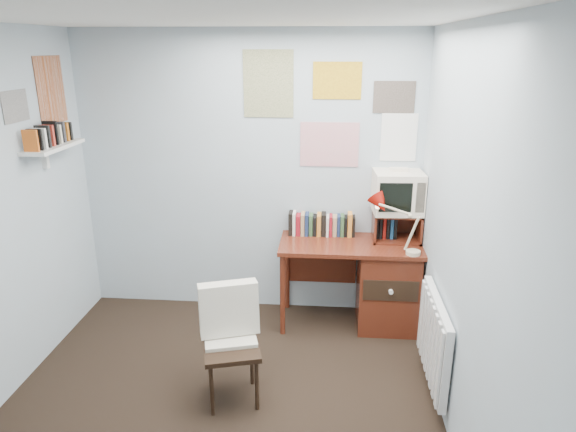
# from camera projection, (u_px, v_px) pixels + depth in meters

# --- Properties ---
(back_wall) EXTENTS (3.00, 0.02, 2.50)m
(back_wall) POSITION_uv_depth(u_px,v_px,m) (249.00, 177.00, 4.53)
(back_wall) COLOR #A2B0B9
(back_wall) RESTS_ON ground
(right_wall) EXTENTS (0.02, 3.50, 2.50)m
(right_wall) POSITION_uv_depth(u_px,v_px,m) (475.00, 261.00, 2.76)
(right_wall) COLOR #A2B0B9
(right_wall) RESTS_ON ground
(ceiling) EXTENTS (3.00, 3.50, 0.02)m
(ceiling) POSITION_uv_depth(u_px,v_px,m) (187.00, 13.00, 2.48)
(ceiling) COLOR white
(ceiling) RESTS_ON back_wall
(desk) EXTENTS (1.20, 0.55, 0.76)m
(desk) POSITION_uv_depth(u_px,v_px,m) (380.00, 282.00, 4.45)
(desk) COLOR maroon
(desk) RESTS_ON ground
(desk_chair) EXTENTS (0.49, 0.48, 0.79)m
(desk_chair) POSITION_uv_depth(u_px,v_px,m) (232.00, 349.00, 3.47)
(desk_chair) COLOR black
(desk_chair) RESTS_ON ground
(desk_lamp) EXTENTS (0.35, 0.32, 0.42)m
(desk_lamp) POSITION_uv_depth(u_px,v_px,m) (415.00, 230.00, 4.05)
(desk_lamp) COLOR #AD140B
(desk_lamp) RESTS_ON desk
(tv_riser) EXTENTS (0.40, 0.30, 0.25)m
(tv_riser) POSITION_uv_depth(u_px,v_px,m) (396.00, 226.00, 4.39)
(tv_riser) COLOR maroon
(tv_riser) RESTS_ON desk
(crt_tv) EXTENTS (0.42, 0.39, 0.38)m
(crt_tv) POSITION_uv_depth(u_px,v_px,m) (397.00, 190.00, 4.31)
(crt_tv) COLOR #F0E1C9
(crt_tv) RESTS_ON tv_riser
(book_row) EXTENTS (0.60, 0.14, 0.22)m
(book_row) POSITION_uv_depth(u_px,v_px,m) (323.00, 223.00, 4.51)
(book_row) COLOR maroon
(book_row) RESTS_ON desk
(radiator) EXTENTS (0.09, 0.80, 0.60)m
(radiator) POSITION_uv_depth(u_px,v_px,m) (434.00, 340.00, 3.54)
(radiator) COLOR white
(radiator) RESTS_ON right_wall
(wall_shelf) EXTENTS (0.20, 0.62, 0.24)m
(wall_shelf) POSITION_uv_depth(u_px,v_px,m) (53.00, 147.00, 3.91)
(wall_shelf) COLOR white
(wall_shelf) RESTS_ON left_wall
(posters_back) EXTENTS (1.20, 0.01, 0.90)m
(posters_back) POSITION_uv_depth(u_px,v_px,m) (330.00, 109.00, 4.28)
(posters_back) COLOR white
(posters_back) RESTS_ON back_wall
(posters_left) EXTENTS (0.01, 0.70, 0.60)m
(posters_left) POSITION_uv_depth(u_px,v_px,m) (34.00, 96.00, 3.80)
(posters_left) COLOR white
(posters_left) RESTS_ON left_wall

